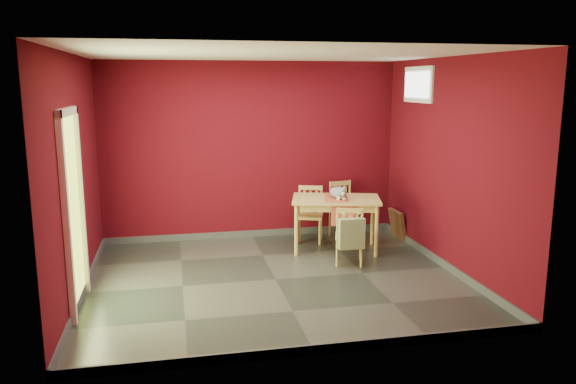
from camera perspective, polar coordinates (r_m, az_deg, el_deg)
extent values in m
plane|color=#2D342D|center=(6.99, -1.27, -8.86)|extent=(4.50, 4.50, 0.00)
plane|color=#4C0710|center=(8.60, -3.75, 4.17)|extent=(4.50, 0.00, 4.50)
plane|color=#4C0710|center=(4.73, 3.09, -1.56)|extent=(4.50, 0.00, 4.50)
plane|color=#4C0710|center=(6.63, -20.84, 1.39)|extent=(0.00, 4.00, 4.00)
plane|color=#4C0710|center=(7.39, 16.12, 2.61)|extent=(0.00, 4.00, 4.00)
plane|color=white|center=(6.57, -1.37, 13.85)|extent=(4.50, 4.50, 0.00)
cube|color=#3F4244|center=(8.84, -3.63, -4.23)|extent=(4.50, 0.02, 0.10)
cube|color=#3F4244|center=(5.18, 2.89, -15.70)|extent=(4.50, 0.02, 0.10)
cube|color=#3F4244|center=(6.95, -19.99, -9.23)|extent=(0.03, 4.00, 0.10)
cube|color=#3F4244|center=(7.67, 15.52, -7.03)|extent=(0.03, 4.00, 0.10)
cube|color=#B7D838|center=(6.30, -21.08, -2.13)|extent=(0.02, 0.85, 2.05)
cube|color=white|center=(5.84, -21.59, -2.76)|extent=(0.06, 0.08, 2.13)
cube|color=white|center=(6.73, -20.29, -0.90)|extent=(0.06, 0.08, 2.13)
cube|color=white|center=(6.15, -21.56, 7.59)|extent=(0.06, 1.01, 0.08)
cube|color=white|center=(8.20, 13.10, 10.58)|extent=(0.03, 0.90, 0.50)
cube|color=white|center=(8.19, 12.96, 10.59)|extent=(0.02, 0.76, 0.36)
cube|color=silver|center=(9.13, 6.34, -2.16)|extent=(0.08, 0.02, 0.12)
cube|color=tan|center=(8.01, 4.91, -0.73)|extent=(1.37, 1.01, 0.04)
cube|color=tan|center=(8.02, 4.90, -1.23)|extent=(1.22, 0.86, 0.10)
cylinder|color=tan|center=(7.81, 0.85, -3.90)|extent=(0.06, 0.06, 0.73)
cylinder|color=tan|center=(8.38, 1.02, -2.84)|extent=(0.06, 0.06, 0.73)
cylinder|color=tan|center=(7.85, 8.98, -3.96)|extent=(0.06, 0.06, 0.73)
cylinder|color=tan|center=(8.42, 8.58, -2.91)|extent=(0.06, 0.06, 0.73)
cube|color=#AE4931|center=(8.00, 4.91, -0.55)|extent=(0.48, 0.72, 0.01)
cube|color=#AE4931|center=(7.73, 5.60, -2.28)|extent=(0.31, 0.09, 0.33)
cube|color=tan|center=(8.48, 2.20, -2.44)|extent=(0.50, 0.50, 0.04)
cylinder|color=tan|center=(8.38, 0.95, -4.07)|extent=(0.03, 0.03, 0.38)
cylinder|color=tan|center=(8.70, 1.18, -3.49)|extent=(0.03, 0.03, 0.38)
cylinder|color=tan|center=(8.36, 3.25, -4.13)|extent=(0.03, 0.03, 0.38)
cylinder|color=tan|center=(8.68, 3.39, -3.56)|extent=(0.03, 0.03, 0.38)
cylinder|color=tan|center=(8.60, 1.19, -0.67)|extent=(0.03, 0.03, 0.42)
cylinder|color=tan|center=(8.58, 3.42, -0.72)|extent=(0.03, 0.03, 0.42)
cube|color=tan|center=(8.56, 2.31, 0.43)|extent=(0.35, 0.14, 0.07)
cube|color=tan|center=(8.61, 1.68, -0.93)|extent=(0.04, 0.03, 0.33)
cube|color=tan|center=(8.60, 2.30, -0.94)|extent=(0.04, 0.03, 0.33)
cube|color=tan|center=(8.59, 2.92, -0.96)|extent=(0.04, 0.03, 0.33)
cube|color=tan|center=(8.73, 5.84, -1.99)|extent=(0.49, 0.49, 0.04)
cylinder|color=tan|center=(8.55, 5.39, -3.76)|extent=(0.03, 0.03, 0.40)
cylinder|color=tan|center=(8.85, 4.27, -3.24)|extent=(0.03, 0.03, 0.40)
cylinder|color=tan|center=(8.73, 7.38, -3.50)|extent=(0.03, 0.03, 0.40)
cylinder|color=tan|center=(9.01, 6.22, -3.00)|extent=(0.03, 0.03, 0.40)
cylinder|color=tan|center=(8.75, 4.32, -0.35)|extent=(0.03, 0.03, 0.43)
cylinder|color=tan|center=(8.92, 6.28, -0.17)|extent=(0.03, 0.03, 0.43)
cube|color=tan|center=(8.80, 5.33, 0.88)|extent=(0.37, 0.11, 0.07)
cube|color=tan|center=(8.79, 4.75, -0.56)|extent=(0.04, 0.03, 0.34)
cube|color=tan|center=(8.84, 5.30, -0.51)|extent=(0.04, 0.03, 0.34)
cube|color=tan|center=(8.88, 5.84, -0.45)|extent=(0.04, 0.03, 0.34)
cube|color=tan|center=(7.51, 6.27, -4.45)|extent=(0.46, 0.46, 0.04)
cylinder|color=tan|center=(7.72, 7.41, -5.57)|extent=(0.03, 0.03, 0.36)
cylinder|color=tan|center=(7.42, 7.47, -6.27)|extent=(0.03, 0.03, 0.36)
cylinder|color=tan|center=(7.72, 5.05, -5.53)|extent=(0.03, 0.03, 0.36)
cylinder|color=tan|center=(7.42, 5.01, -6.23)|extent=(0.03, 0.03, 0.36)
cylinder|color=tan|center=(7.31, 7.55, -3.18)|extent=(0.03, 0.03, 0.40)
cylinder|color=tan|center=(7.31, 5.06, -3.13)|extent=(0.03, 0.03, 0.40)
cube|color=tan|center=(7.27, 6.33, -1.91)|extent=(0.33, 0.13, 0.06)
cube|color=tan|center=(7.32, 6.99, -3.43)|extent=(0.03, 0.03, 0.31)
cube|color=tan|center=(7.31, 6.30, -3.42)|extent=(0.03, 0.03, 0.31)
cube|color=tan|center=(7.31, 5.61, -3.41)|extent=(0.03, 0.03, 0.31)
cube|color=#819861|center=(7.26, 6.48, -4.23)|extent=(0.34, 0.10, 0.40)
cylinder|color=#819861|center=(7.23, 5.67, -2.17)|extent=(0.02, 0.17, 0.02)
cylinder|color=#819861|center=(7.28, 7.08, -2.10)|extent=(0.02, 0.17, 0.02)
cube|color=brown|center=(8.86, 11.06, -3.23)|extent=(0.16, 0.45, 0.45)
cube|color=black|center=(8.86, 11.03, -3.23)|extent=(0.11, 0.31, 0.31)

